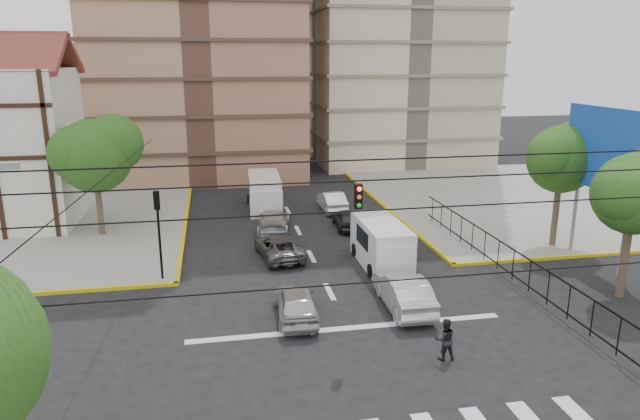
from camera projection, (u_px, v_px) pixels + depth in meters
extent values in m
plane|color=black|center=(356.00, 342.00, 21.99)|extent=(160.00, 160.00, 0.00)
cube|color=gray|center=(541.00, 197.00, 44.54)|extent=(26.00, 26.00, 0.15)
cube|color=silver|center=(348.00, 328.00, 23.13)|extent=(13.00, 0.40, 0.01)
cylinder|color=slate|center=(624.00, 237.00, 27.83)|extent=(0.20, 0.20, 4.00)
cylinder|color=slate|center=(574.00, 215.00, 31.63)|extent=(0.20, 0.20, 4.00)
cube|color=silver|center=(608.00, 149.00, 28.69)|extent=(0.25, 6.00, 4.00)
cube|color=blue|center=(604.00, 150.00, 28.66)|extent=(0.08, 6.20, 4.20)
cylinder|color=#473828|center=(625.00, 253.00, 25.68)|extent=(0.36, 0.36, 4.20)
sphere|color=#244F16|center=(634.00, 194.00, 24.97)|extent=(3.60, 3.60, 3.60)
sphere|color=#244F16|center=(625.00, 192.00, 24.51)|extent=(2.70, 2.70, 2.70)
cylinder|color=#473828|center=(556.00, 210.00, 32.46)|extent=(0.36, 0.36, 4.48)
sphere|color=#244F16|center=(562.00, 159.00, 31.71)|extent=(3.80, 3.80, 3.80)
sphere|color=#244F16|center=(575.00, 148.00, 32.01)|extent=(3.04, 3.04, 3.04)
sphere|color=#244F16|center=(553.00, 157.00, 31.24)|extent=(2.85, 2.85, 2.85)
cylinder|color=#473828|center=(99.00, 203.00, 34.49)|extent=(0.36, 0.36, 4.20)
sphere|color=#244F16|center=(94.00, 156.00, 33.74)|extent=(4.40, 4.40, 4.40)
sphere|color=#244F16|center=(114.00, 143.00, 34.05)|extent=(3.52, 3.52, 3.52)
sphere|color=#244F16|center=(77.00, 153.00, 33.24)|extent=(3.30, 3.30, 3.30)
cylinder|color=black|center=(160.00, 244.00, 27.51)|extent=(0.12, 0.12, 3.50)
cube|color=black|center=(157.00, 200.00, 26.94)|extent=(0.28, 0.22, 0.90)
sphere|color=#FF0C0C|center=(156.00, 194.00, 26.86)|extent=(0.17, 0.17, 0.17)
cube|color=black|center=(358.00, 196.00, 20.49)|extent=(0.28, 0.22, 0.90)
cylinder|color=black|center=(466.00, 275.00, 11.83)|extent=(18.00, 0.03, 0.03)
cylinder|color=slate|center=(10.00, 388.00, 10.64)|extent=(0.28, 0.28, 9.00)
cube|color=silver|center=(381.00, 244.00, 29.89)|extent=(2.06, 5.12, 2.35)
cube|color=silver|center=(393.00, 260.00, 27.99)|extent=(1.95, 1.23, 1.64)
cube|color=black|center=(396.00, 251.00, 27.50)|extent=(1.89, 0.11, 0.92)
cylinder|color=black|center=(371.00, 271.00, 28.38)|extent=(0.25, 0.72, 0.72)
cylinder|color=black|center=(408.00, 268.00, 28.72)|extent=(0.25, 0.72, 0.72)
cylinder|color=black|center=(355.00, 250.00, 31.49)|extent=(0.25, 0.72, 0.72)
cylinder|color=black|center=(389.00, 248.00, 31.83)|extent=(0.25, 0.72, 0.72)
cube|color=silver|center=(264.00, 192.00, 41.05)|extent=(2.41, 5.50, 2.49)
cube|color=silver|center=(267.00, 202.00, 39.04)|extent=(2.11, 1.39, 1.73)
cube|color=black|center=(268.00, 194.00, 38.52)|extent=(2.00, 0.19, 0.97)
cylinder|color=black|center=(252.00, 211.00, 39.44)|extent=(0.25, 0.76, 0.76)
cylinder|color=black|center=(282.00, 209.00, 39.81)|extent=(0.25, 0.76, 0.76)
cylinder|color=black|center=(249.00, 199.00, 42.73)|extent=(0.25, 0.76, 0.76)
cylinder|color=black|center=(276.00, 198.00, 43.10)|extent=(0.25, 0.76, 0.76)
imported|color=#B8B7BC|center=(296.00, 303.00, 23.87)|extent=(1.81, 4.17, 1.40)
imported|color=silver|center=(404.00, 292.00, 24.79)|extent=(1.72, 4.68, 1.53)
imported|color=#5B5D63|center=(279.00, 247.00, 31.15)|extent=(2.65, 4.69, 1.24)
imported|color=#B6B6BB|center=(274.00, 221.00, 35.97)|extent=(2.56, 4.86, 1.34)
imported|color=#29292B|center=(347.00, 219.00, 36.52)|extent=(1.69, 3.83, 1.28)
imported|color=white|center=(332.00, 201.00, 40.77)|extent=(1.53, 4.26, 1.40)
imported|color=black|center=(445.00, 339.00, 20.56)|extent=(0.79, 0.63, 1.59)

